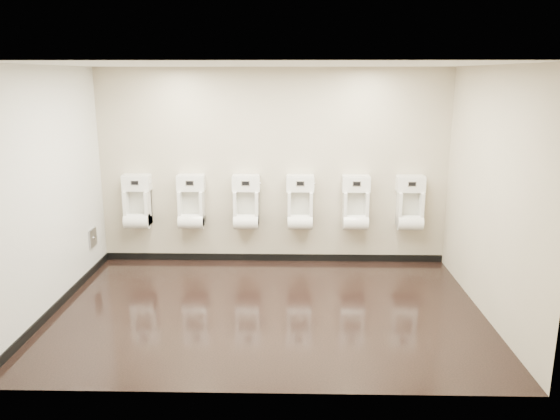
{
  "coord_description": "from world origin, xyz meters",
  "views": [
    {
      "loc": [
        0.28,
        -5.96,
        2.7
      ],
      "look_at": [
        0.13,
        0.55,
        1.07
      ],
      "focal_mm": 35.0,
      "sensor_mm": 36.0,
      "label": 1
    }
  ],
  "objects_px": {
    "urinal_1": "(191,206)",
    "urinal_5": "(410,207)",
    "access_panel": "(93,238)",
    "urinal_2": "(246,206)",
    "urinal_0": "(137,206)",
    "urinal_3": "(300,206)",
    "urinal_4": "(356,207)"
  },
  "relations": [
    {
      "from": "urinal_0",
      "to": "urinal_3",
      "type": "xyz_separation_m",
      "value": [
        2.34,
        0.0,
        0.0
      ]
    },
    {
      "from": "urinal_2",
      "to": "urinal_5",
      "type": "distance_m",
      "value": 2.34
    },
    {
      "from": "urinal_2",
      "to": "urinal_3",
      "type": "distance_m",
      "value": 0.77
    },
    {
      "from": "urinal_1",
      "to": "urinal_2",
      "type": "relative_size",
      "value": 1.0
    },
    {
      "from": "access_panel",
      "to": "urinal_5",
      "type": "xyz_separation_m",
      "value": [
        4.44,
        0.42,
        0.36
      ]
    },
    {
      "from": "urinal_1",
      "to": "urinal_5",
      "type": "relative_size",
      "value": 1.0
    },
    {
      "from": "urinal_0",
      "to": "urinal_4",
      "type": "distance_m",
      "value": 3.14
    },
    {
      "from": "urinal_0",
      "to": "urinal_2",
      "type": "distance_m",
      "value": 1.57
    },
    {
      "from": "access_panel",
      "to": "urinal_1",
      "type": "height_order",
      "value": "urinal_1"
    },
    {
      "from": "access_panel",
      "to": "urinal_4",
      "type": "distance_m",
      "value": 3.71
    },
    {
      "from": "urinal_2",
      "to": "urinal_3",
      "type": "bearing_deg",
      "value": 0.0
    },
    {
      "from": "access_panel",
      "to": "urinal_1",
      "type": "relative_size",
      "value": 0.33
    },
    {
      "from": "urinal_0",
      "to": "urinal_3",
      "type": "relative_size",
      "value": 1.0
    },
    {
      "from": "access_panel",
      "to": "urinal_4",
      "type": "relative_size",
      "value": 0.33
    },
    {
      "from": "access_panel",
      "to": "urinal_0",
      "type": "height_order",
      "value": "urinal_0"
    },
    {
      "from": "urinal_5",
      "to": "urinal_3",
      "type": "bearing_deg",
      "value": 180.0
    },
    {
      "from": "urinal_2",
      "to": "urinal_5",
      "type": "xyz_separation_m",
      "value": [
        2.34,
        0.0,
        0.0
      ]
    },
    {
      "from": "urinal_0",
      "to": "urinal_4",
      "type": "bearing_deg",
      "value": 0.0
    },
    {
      "from": "access_panel",
      "to": "urinal_2",
      "type": "height_order",
      "value": "urinal_2"
    },
    {
      "from": "access_panel",
      "to": "urinal_4",
      "type": "xyz_separation_m",
      "value": [
        3.67,
        0.42,
        0.36
      ]
    },
    {
      "from": "urinal_5",
      "to": "access_panel",
      "type": "bearing_deg",
      "value": -174.65
    },
    {
      "from": "urinal_1",
      "to": "urinal_3",
      "type": "xyz_separation_m",
      "value": [
        1.56,
        0.0,
        0.0
      ]
    },
    {
      "from": "urinal_4",
      "to": "urinal_5",
      "type": "height_order",
      "value": "same"
    },
    {
      "from": "urinal_1",
      "to": "urinal_2",
      "type": "distance_m",
      "value": 0.79
    },
    {
      "from": "urinal_3",
      "to": "access_panel",
      "type": "bearing_deg",
      "value": -171.77
    },
    {
      "from": "urinal_1",
      "to": "urinal_3",
      "type": "distance_m",
      "value": 1.56
    },
    {
      "from": "urinal_0",
      "to": "urinal_1",
      "type": "distance_m",
      "value": 0.78
    },
    {
      "from": "urinal_3",
      "to": "urinal_4",
      "type": "height_order",
      "value": "same"
    },
    {
      "from": "urinal_1",
      "to": "urinal_4",
      "type": "relative_size",
      "value": 1.0
    },
    {
      "from": "urinal_0",
      "to": "urinal_2",
      "type": "xyz_separation_m",
      "value": [
        1.57,
        0.0,
        0.0
      ]
    },
    {
      "from": "access_panel",
      "to": "urinal_0",
      "type": "xyz_separation_m",
      "value": [
        0.53,
        0.42,
        0.36
      ]
    },
    {
      "from": "urinal_0",
      "to": "urinal_5",
      "type": "xyz_separation_m",
      "value": [
        3.91,
        0.0,
        0.0
      ]
    }
  ]
}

